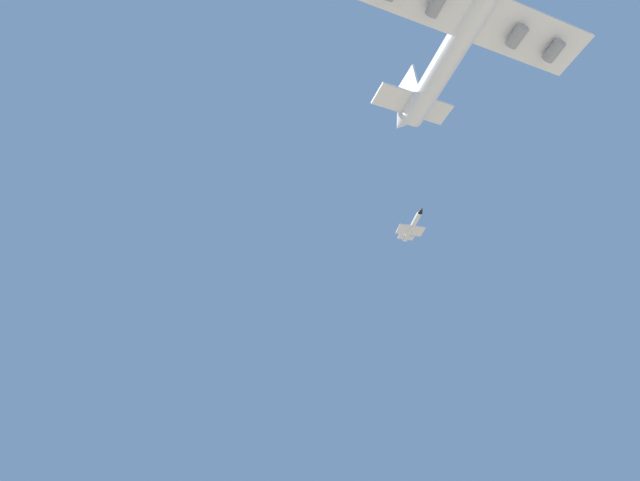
# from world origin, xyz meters

# --- Properties ---
(carrier_jet) EXTENTS (57.58, 69.91, 19.06)m
(carrier_jet) POSITION_xyz_m (-6.51, 84.59, 115.80)
(carrier_jet) COLOR white
(chase_jet_right_wing) EXTENTS (12.25, 13.36, 4.00)m
(chase_jet_right_wing) POSITION_xyz_m (-45.58, 43.88, 97.61)
(chase_jet_right_wing) COLOR silver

